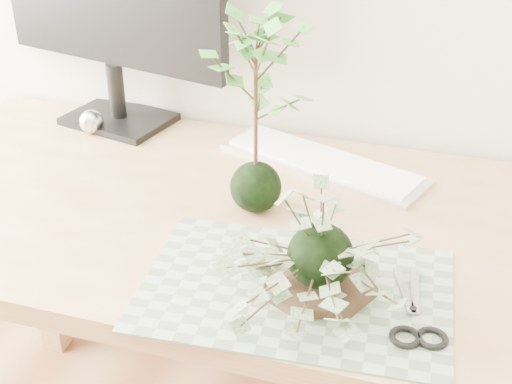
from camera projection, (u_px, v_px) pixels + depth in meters
The scene contains 8 objects.
desk at pixel (280, 259), 1.31m from camera, with size 1.60×0.70×0.74m.
cutting_mat at pixel (296, 289), 1.08m from camera, with size 0.47×0.31×0.00m, color #586C57.
stone_dish at pixel (319, 287), 1.07m from camera, with size 0.18×0.18×0.01m, color black.
ivy_kokedama at pixel (322, 229), 1.02m from camera, with size 0.36×0.36×0.20m.
maple_kokedama at pixel (256, 67), 1.16m from camera, with size 0.27×0.27×0.39m.
keyboard at pixel (323, 162), 1.44m from camera, with size 0.45×0.27×0.02m.
foil_ball at pixel (91, 122), 1.56m from camera, with size 0.05×0.05×0.05m, color white.
scissors at pixel (412, 326), 1.00m from camera, with size 0.09×0.19×0.01m.
Camera 1 is at (0.30, 0.19, 1.41)m, focal length 50.00 mm.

